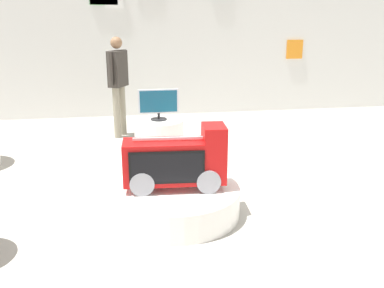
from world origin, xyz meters
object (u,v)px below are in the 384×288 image
object	(u,v)px
tv_on_center_rear	(158,103)
display_pedestal_center_rear	(159,139)
main_display_pedestal	(175,201)
novelty_firetruck_tv	(176,163)
shopper_browsing_near_truck	(118,79)

from	to	relation	value
tv_on_center_rear	display_pedestal_center_rear	bearing A→B (deg)	89.69
main_display_pedestal	novelty_firetruck_tv	bearing A→B (deg)	-21.71
main_display_pedestal	display_pedestal_center_rear	size ratio (longest dim) A/B	1.94
display_pedestal_center_rear	shopper_browsing_near_truck	size ratio (longest dim) A/B	0.42
display_pedestal_center_rear	tv_on_center_rear	bearing A→B (deg)	-90.31
novelty_firetruck_tv	shopper_browsing_near_truck	size ratio (longest dim) A/B	0.63
main_display_pedestal	display_pedestal_center_rear	distance (m)	1.92
novelty_firetruck_tv	display_pedestal_center_rear	world-z (taller)	novelty_firetruck_tv
display_pedestal_center_rear	main_display_pedestal	bearing A→B (deg)	-90.25
main_display_pedestal	display_pedestal_center_rear	bearing A→B (deg)	89.75
display_pedestal_center_rear	tv_on_center_rear	world-z (taller)	tv_on_center_rear
tv_on_center_rear	shopper_browsing_near_truck	distance (m)	1.49
tv_on_center_rear	shopper_browsing_near_truck	world-z (taller)	shopper_browsing_near_truck
tv_on_center_rear	novelty_firetruck_tv	bearing A→B (deg)	-89.67
novelty_firetruck_tv	shopper_browsing_near_truck	bearing A→B (deg)	100.02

